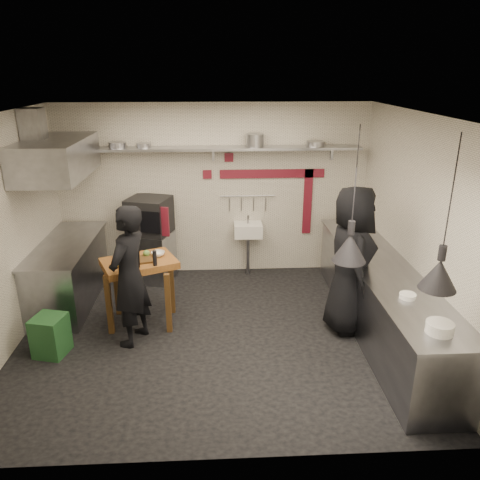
{
  "coord_description": "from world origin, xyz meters",
  "views": [
    {
      "loc": [
        0.04,
        -5.35,
        3.28
      ],
      "look_at": [
        0.33,
        0.3,
        1.2
      ],
      "focal_mm": 35.0,
      "sensor_mm": 36.0,
      "label": 1
    }
  ],
  "objects_px": {
    "combi_oven": "(149,216)",
    "green_bin": "(50,335)",
    "chef_right": "(351,261)",
    "prep_table": "(141,292)",
    "oven_stand": "(153,257)",
    "chef_left": "(129,277)"
  },
  "relations": [
    {
      "from": "combi_oven",
      "to": "green_bin",
      "type": "xyz_separation_m",
      "value": [
        -0.97,
        -2.12,
        -0.84
      ]
    },
    {
      "from": "chef_right",
      "to": "prep_table",
      "type": "bearing_deg",
      "value": 85.55
    },
    {
      "from": "prep_table",
      "to": "chef_right",
      "type": "relative_size",
      "value": 0.47
    },
    {
      "from": "chef_right",
      "to": "combi_oven",
      "type": "bearing_deg",
      "value": 59.83
    },
    {
      "from": "green_bin",
      "to": "prep_table",
      "type": "height_order",
      "value": "prep_table"
    },
    {
      "from": "oven_stand",
      "to": "chef_left",
      "type": "xyz_separation_m",
      "value": [
        -0.02,
        -1.86,
        0.5
      ]
    },
    {
      "from": "green_bin",
      "to": "chef_right",
      "type": "height_order",
      "value": "chef_right"
    },
    {
      "from": "chef_left",
      "to": "chef_right",
      "type": "xyz_separation_m",
      "value": [
        2.78,
        0.18,
        0.07
      ]
    },
    {
      "from": "combi_oven",
      "to": "chef_left",
      "type": "height_order",
      "value": "chef_left"
    },
    {
      "from": "oven_stand",
      "to": "chef_right",
      "type": "bearing_deg",
      "value": -13.88
    },
    {
      "from": "green_bin",
      "to": "chef_right",
      "type": "bearing_deg",
      "value": 6.47
    },
    {
      "from": "combi_oven",
      "to": "chef_right",
      "type": "height_order",
      "value": "chef_right"
    },
    {
      "from": "prep_table",
      "to": "chef_left",
      "type": "distance_m",
      "value": 0.64
    },
    {
      "from": "combi_oven",
      "to": "prep_table",
      "type": "xyz_separation_m",
      "value": [
        0.03,
        -1.42,
        -0.63
      ]
    },
    {
      "from": "chef_left",
      "to": "prep_table",
      "type": "bearing_deg",
      "value": -163.48
    },
    {
      "from": "green_bin",
      "to": "chef_left",
      "type": "distance_m",
      "value": 1.18
    },
    {
      "from": "oven_stand",
      "to": "green_bin",
      "type": "distance_m",
      "value": 2.33
    },
    {
      "from": "oven_stand",
      "to": "prep_table",
      "type": "xyz_separation_m",
      "value": [
        0.02,
        -1.4,
        0.06
      ]
    },
    {
      "from": "prep_table",
      "to": "chef_left",
      "type": "relative_size",
      "value": 0.51
    },
    {
      "from": "oven_stand",
      "to": "chef_left",
      "type": "bearing_deg",
      "value": -73.2
    },
    {
      "from": "oven_stand",
      "to": "chef_left",
      "type": "relative_size",
      "value": 0.45
    },
    {
      "from": "combi_oven",
      "to": "oven_stand",
      "type": "bearing_deg",
      "value": -43.38
    }
  ]
}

